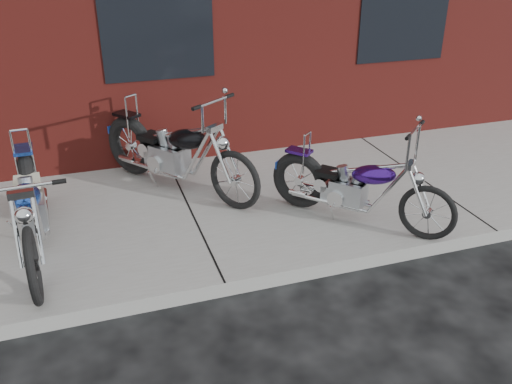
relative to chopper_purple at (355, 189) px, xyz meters
name	(u,v)px	position (x,y,z in m)	size (l,w,h in m)	color
ground	(226,297)	(-1.65, -0.70, -0.52)	(120.00, 120.00, 0.00)	black
sidewalk	(191,216)	(-1.65, 0.80, -0.45)	(22.00, 3.00, 0.15)	gray
chopper_purple	(355,189)	(0.00, 0.00, 0.00)	(1.44, 1.62, 1.16)	black
chopper_blue	(30,211)	(-3.28, 0.46, 0.05)	(0.58, 2.38, 1.03)	black
chopper_third	(175,155)	(-1.68, 1.42, 0.06)	(1.52, 2.03, 1.23)	black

